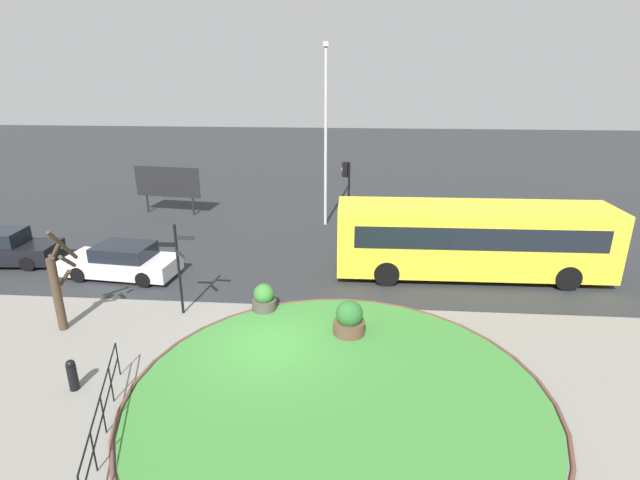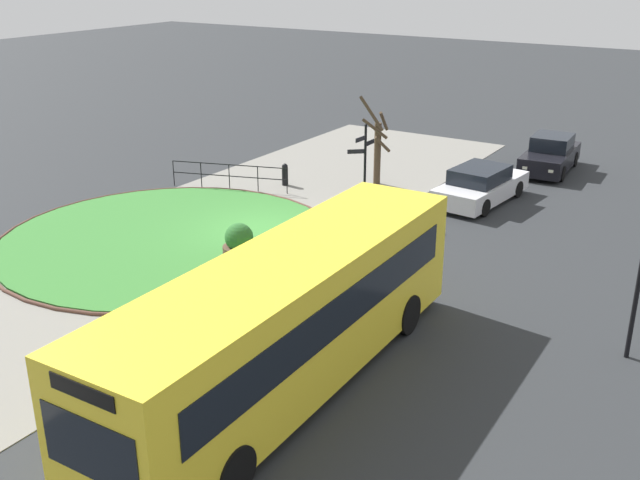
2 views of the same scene
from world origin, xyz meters
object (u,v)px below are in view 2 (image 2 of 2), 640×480
bollard_foreground (285,174)px  bus_yellow (289,317)px  planter_near_signpost (239,245)px  car_near_lane (481,186)px  street_tree_bare (377,146)px  car_far_lane (550,155)px  planter_kerbside (331,227)px  signpost_directional (364,163)px

bollard_foreground → bus_yellow: size_ratio=0.08×
bus_yellow → planter_near_signpost: 7.20m
bus_yellow → car_near_lane: bus_yellow is taller
planter_near_signpost → bollard_foreground: bearing=-155.1°
planter_near_signpost → street_tree_bare: bearing=-178.1°
car_far_lane → planter_kerbside: 12.63m
signpost_directional → planter_kerbside: size_ratio=3.12×
signpost_directional → street_tree_bare: size_ratio=0.91×
bollard_foreground → street_tree_bare: size_ratio=0.25×
bollard_foreground → car_far_lane: (-7.87, 8.37, 0.22)m
planter_near_signpost → street_tree_bare: size_ratio=0.34×
signpost_directional → planter_near_signpost: bearing=-10.1°
signpost_directional → planter_kerbside: signpost_directional is taller
bollard_foreground → bus_yellow: 14.88m
signpost_directional → car_far_lane: size_ratio=0.75×
car_far_lane → planter_near_signpost: 15.93m
car_near_lane → street_tree_bare: street_tree_bare is taller
car_far_lane → planter_near_signpost: car_far_lane is taller
street_tree_bare → car_far_lane: bearing=137.7°
car_near_lane → bus_yellow: bearing=-169.8°
bus_yellow → street_tree_bare: 15.19m
car_near_lane → street_tree_bare: (0.11, -4.35, 0.95)m
bus_yellow → planter_near_signpost: bearing=-133.9°
signpost_directional → street_tree_bare: street_tree_bare is taller
car_far_lane → street_tree_bare: size_ratio=1.21×
bollard_foreground → planter_near_signpost: planter_near_signpost is taller
bollard_foreground → planter_near_signpost: 8.00m
bollard_foreground → car_far_lane: bearing=133.2°
car_far_lane → planter_kerbside: car_far_lane is taller
planter_near_signpost → car_near_lane: bearing=156.7°
signpost_directional → bollard_foreground: 4.85m
signpost_directional → planter_kerbside: bearing=7.7°
bus_yellow → street_tree_bare: size_ratio=3.02×
bus_yellow → car_far_lane: bearing=179.7°
car_near_lane → street_tree_bare: 4.46m
car_far_lane → street_tree_bare: 7.93m
bollard_foreground → planter_near_signpost: (7.25, 3.37, 0.08)m
bollard_foreground → bus_yellow: (12.11, 8.57, 1.16)m
car_near_lane → planter_near_signpost: (9.41, -4.05, -0.10)m
car_near_lane → planter_near_signpost: car_near_lane is taller
signpost_directional → bus_yellow: bearing=21.3°
car_far_lane → signpost_directional: bearing=-26.6°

